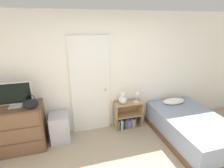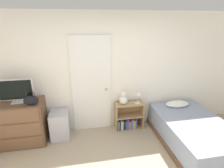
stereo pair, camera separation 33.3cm
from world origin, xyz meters
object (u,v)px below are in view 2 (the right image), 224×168
(bookshelf, at_px, (128,119))
(desk_lamp, at_px, (139,96))
(storage_bin, at_px, (60,125))
(teddy_bear, at_px, (123,99))
(handbag, at_px, (31,100))
(bed, at_px, (193,132))
(tv, at_px, (16,91))
(dresser, at_px, (22,123))

(bookshelf, distance_m, desk_lamp, 0.61)
(storage_bin, distance_m, teddy_bear, 1.45)
(handbag, height_order, bed, handbag)
(tv, height_order, bed, tv)
(teddy_bear, height_order, desk_lamp, teddy_bear)
(handbag, bearing_deg, bookshelf, 8.76)
(dresser, xyz_separation_m, bookshelf, (2.19, 0.12, -0.22))
(dresser, height_order, teddy_bear, teddy_bear)
(storage_bin, bearing_deg, bed, -15.12)
(bed, bearing_deg, handbag, 171.00)
(dresser, relative_size, storage_bin, 1.53)
(bookshelf, height_order, bed, bed)
(storage_bin, bearing_deg, dresser, -175.60)
(storage_bin, distance_m, bed, 2.71)
(handbag, height_order, teddy_bear, handbag)
(storage_bin, xyz_separation_m, desk_lamp, (1.71, 0.03, 0.51))
(teddy_bear, distance_m, desk_lamp, 0.34)
(tv, xyz_separation_m, desk_lamp, (2.41, 0.09, -0.34))
(bookshelf, xyz_separation_m, desk_lamp, (0.22, -0.04, 0.57))
(teddy_bear, xyz_separation_m, desk_lamp, (0.33, -0.04, 0.06))
(dresser, distance_m, teddy_bear, 2.10)
(dresser, bearing_deg, bed, -11.12)
(storage_bin, bearing_deg, handbag, -151.83)
(handbag, relative_size, desk_lamp, 1.07)
(tv, xyz_separation_m, bookshelf, (2.19, 0.13, -0.91))
(dresser, relative_size, handbag, 3.23)
(bookshelf, xyz_separation_m, bed, (1.13, -0.77, 0.03))
(desk_lamp, relative_size, bed, 0.14)
(handbag, height_order, desk_lamp, handbag)
(handbag, bearing_deg, storage_bin, 28.17)
(teddy_bear, bearing_deg, desk_lamp, -7.14)
(teddy_bear, bearing_deg, tv, -176.42)
(bookshelf, height_order, teddy_bear, teddy_bear)
(handbag, bearing_deg, tv, 149.78)
(storage_bin, height_order, teddy_bear, teddy_bear)
(tv, height_order, handbag, tv)
(bed, bearing_deg, dresser, 168.88)
(storage_bin, height_order, bed, bed)
(handbag, distance_m, teddy_bear, 1.84)
(bookshelf, height_order, desk_lamp, desk_lamp)
(dresser, height_order, handbag, handbag)
(dresser, relative_size, teddy_bear, 3.18)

